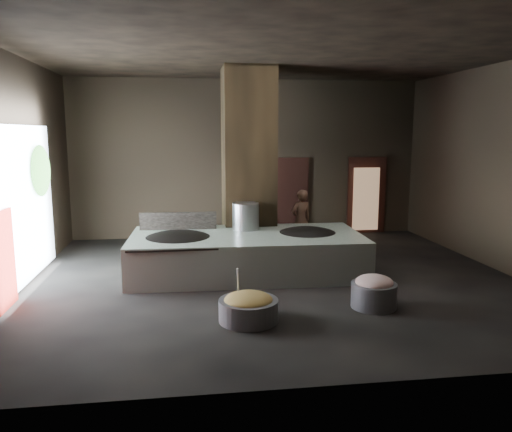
{
  "coord_description": "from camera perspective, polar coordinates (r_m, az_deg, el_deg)",
  "views": [
    {
      "loc": [
        -1.76,
        -9.89,
        3.0
      ],
      "look_at": [
        -0.32,
        0.48,
        1.25
      ],
      "focal_mm": 35.0,
      "sensor_mm": 36.0,
      "label": 1
    }
  ],
  "objects": [
    {
      "name": "floor",
      "position": [
        10.49,
        2.1,
        -7.41
      ],
      "size": [
        10.0,
        9.0,
        0.1
      ],
      "primitive_type": "cube",
      "color": "black",
      "rests_on": "ground"
    },
    {
      "name": "ceiling",
      "position": [
        10.16,
        2.26,
        18.26
      ],
      "size": [
        10.0,
        9.0,
        0.1
      ],
      "primitive_type": "cube",
      "color": "black",
      "rests_on": "back_wall"
    },
    {
      "name": "back_wall",
      "position": [
        14.56,
        -0.98,
        6.53
      ],
      "size": [
        10.0,
        0.1,
        4.5
      ],
      "primitive_type": "cube",
      "color": "black",
      "rests_on": "ground"
    },
    {
      "name": "front_wall",
      "position": [
        5.67,
        10.25,
        1.76
      ],
      "size": [
        10.0,
        0.1,
        4.5
      ],
      "primitive_type": "cube",
      "color": "black",
      "rests_on": "ground"
    },
    {
      "name": "left_wall",
      "position": [
        10.45,
        -26.34,
        4.4
      ],
      "size": [
        0.1,
        9.0,
        4.5
      ],
      "primitive_type": "cube",
      "color": "black",
      "rests_on": "ground"
    },
    {
      "name": "right_wall",
      "position": [
        12.03,
        26.69,
        4.91
      ],
      "size": [
        0.1,
        9.0,
        4.5
      ],
      "primitive_type": "cube",
      "color": "black",
      "rests_on": "ground"
    },
    {
      "name": "pillar",
      "position": [
        11.9,
        -0.86,
        5.88
      ],
      "size": [
        1.2,
        1.2,
        4.5
      ],
      "primitive_type": "cube",
      "color": "black",
      "rests_on": "ground"
    },
    {
      "name": "hearth_platform",
      "position": [
        10.77,
        -1.09,
        -4.33
      ],
      "size": [
        4.99,
        2.51,
        0.85
      ],
      "primitive_type": "cube",
      "rotation": [
        0.0,
        0.0,
        -0.03
      ],
      "color": "beige",
      "rests_on": "ground"
    },
    {
      "name": "platform_cap",
      "position": [
        10.68,
        -1.1,
        -2.31
      ],
      "size": [
        4.81,
        2.31,
        0.03
      ],
      "primitive_type": "cube",
      "color": "black",
      "rests_on": "hearth_platform"
    },
    {
      "name": "wok_left",
      "position": [
        10.58,
        -8.9,
        -2.9
      ],
      "size": [
        1.55,
        1.55,
        0.43
      ],
      "primitive_type": "ellipsoid",
      "color": "black",
      "rests_on": "hearth_platform"
    },
    {
      "name": "wok_left_rim",
      "position": [
        10.56,
        -8.91,
        -2.53
      ],
      "size": [
        1.58,
        1.58,
        0.05
      ],
      "primitive_type": "cylinder",
      "color": "black",
      "rests_on": "hearth_platform"
    },
    {
      "name": "wok_right",
      "position": [
        10.98,
        5.89,
        -2.38
      ],
      "size": [
        1.44,
        1.44,
        0.41
      ],
      "primitive_type": "ellipsoid",
      "color": "black",
      "rests_on": "hearth_platform"
    },
    {
      "name": "wok_right_rim",
      "position": [
        10.97,
        5.89,
        -2.02
      ],
      "size": [
        1.47,
        1.47,
        0.05
      ],
      "primitive_type": "cylinder",
      "color": "black",
      "rests_on": "hearth_platform"
    },
    {
      "name": "stock_pot",
      "position": [
        11.17,
        -1.19,
        -0.15
      ],
      "size": [
        0.6,
        0.6,
        0.64
      ],
      "primitive_type": "cylinder",
      "color": "#B0B3B8",
      "rests_on": "hearth_platform"
    },
    {
      "name": "splash_guard",
      "position": [
        11.31,
        -8.88,
        -0.65
      ],
      "size": [
        1.71,
        0.12,
        0.43
      ],
      "primitive_type": "cube",
      "rotation": [
        0.0,
        0.0,
        -0.03
      ],
      "color": "black",
      "rests_on": "hearth_platform"
    },
    {
      "name": "cook",
      "position": [
        12.83,
        5.16,
        -0.48
      ],
      "size": [
        0.66,
        0.53,
        1.58
      ],
      "primitive_type": "imported",
      "rotation": [
        0.0,
        0.0,
        3.47
      ],
      "color": "brown",
      "rests_on": "ground"
    },
    {
      "name": "veg_basin",
      "position": [
        8.17,
        -0.87,
        -10.72
      ],
      "size": [
        1.19,
        1.19,
        0.35
      ],
      "primitive_type": "cylinder",
      "rotation": [
        0.0,
        0.0,
        0.28
      ],
      "color": "slate",
      "rests_on": "ground"
    },
    {
      "name": "veg_fill",
      "position": [
        8.11,
        -0.87,
        -9.57
      ],
      "size": [
        0.79,
        0.79,
        0.24
      ],
      "primitive_type": "ellipsoid",
      "color": "#909B4B",
      "rests_on": "veg_basin"
    },
    {
      "name": "ladle",
      "position": [
        8.17,
        -2.06,
        -7.95
      ],
      "size": [
        0.09,
        0.38,
        0.68
      ],
      "primitive_type": "cylinder",
      "rotation": [
        0.49,
        0.0,
        -0.15
      ],
      "color": "#B0B3B8",
      "rests_on": "veg_basin"
    },
    {
      "name": "meat_basin",
      "position": [
        8.99,
        13.31,
        -8.8
      ],
      "size": [
        1.04,
        1.04,
        0.43
      ],
      "primitive_type": "cylinder",
      "rotation": [
        0.0,
        0.0,
        0.43
      ],
      "color": "slate",
      "rests_on": "ground"
    },
    {
      "name": "meat_fill",
      "position": [
        8.92,
        13.37,
        -7.37
      ],
      "size": [
        0.65,
        0.65,
        0.25
      ],
      "primitive_type": "ellipsoid",
      "color": "tan",
      "rests_on": "meat_basin"
    },
    {
      "name": "doorway_near",
      "position": [
        14.76,
        3.71,
        2.07
      ],
      "size": [
        1.18,
        0.08,
        2.38
      ],
      "primitive_type": "cube",
      "color": "black",
      "rests_on": "ground"
    },
    {
      "name": "doorway_near_glow",
      "position": [
        14.73,
        2.73,
        1.87
      ],
      "size": [
        0.74,
        0.04,
        1.76
      ],
      "primitive_type": "cube",
      "color": "#8C6647",
      "rests_on": "ground"
    },
    {
      "name": "doorway_far",
      "position": [
        15.42,
        12.49,
        2.19
      ],
      "size": [
        1.18,
        0.08,
        2.38
      ],
      "primitive_type": "cube",
      "color": "black",
      "rests_on": "ground"
    },
    {
      "name": "doorway_far_glow",
      "position": [
        15.22,
        12.45,
        1.9
      ],
      "size": [
        0.79,
        0.04,
        1.87
      ],
      "primitive_type": "cube",
      "color": "#8C6647",
      "rests_on": "ground"
    },
    {
      "name": "left_opening",
      "position": [
        10.67,
        -25.24,
        1.05
      ],
      "size": [
        0.04,
        4.2,
        3.1
      ],
      "primitive_type": "cube",
      "color": "white",
      "rests_on": "ground"
    },
    {
      "name": "pavilion_sliver",
      "position": [
        9.57,
        -26.81,
        -4.53
      ],
      "size": [
        0.05,
        0.9,
        1.7
      ],
      "primitive_type": "cube",
      "color": "maroon",
      "rests_on": "ground"
    },
    {
      "name": "tree_silhouette",
      "position": [
        11.63,
        -23.39,
        4.77
      ],
      "size": [
        0.28,
        1.1,
        1.1
      ],
      "primitive_type": "ellipsoid",
      "color": "#194714",
      "rests_on": "left_opening"
    }
  ]
}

